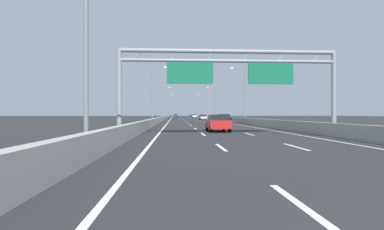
{
  "coord_description": "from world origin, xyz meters",
  "views": [
    {
      "loc": [
        -3.97,
        -1.45,
        1.59
      ],
      "look_at": [
        -0.97,
        50.79,
        1.38
      ],
      "focal_mm": 27.84,
      "sensor_mm": 36.0,
      "label": 1
    }
  ],
  "objects_px": {
    "streetlamp_left_mid": "(154,91)",
    "black_car": "(224,119)",
    "streetlamp_right_far": "(214,101)",
    "red_car": "(218,123)",
    "sign_gantry": "(229,70)",
    "streetlamp_left_near": "(92,23)",
    "streetlamp_right_mid": "(243,91)",
    "white_car": "(194,116)",
    "streetlamp_right_distant": "(203,105)",
    "blue_car": "(176,116)",
    "streetlamp_left_far": "(163,101)",
    "streetlamp_left_distant": "(166,105)",
    "silver_car": "(203,117)"
  },
  "relations": [
    {
      "from": "sign_gantry",
      "to": "red_car",
      "type": "distance_m",
      "value": 6.15
    },
    {
      "from": "black_car",
      "to": "blue_car",
      "type": "relative_size",
      "value": 1.06
    },
    {
      "from": "red_car",
      "to": "sign_gantry",
      "type": "bearing_deg",
      "value": -87.91
    },
    {
      "from": "streetlamp_left_distant",
      "to": "red_car",
      "type": "height_order",
      "value": "streetlamp_left_distant"
    },
    {
      "from": "streetlamp_left_near",
      "to": "streetlamp_right_mid",
      "type": "relative_size",
      "value": 1.0
    },
    {
      "from": "streetlamp_right_mid",
      "to": "streetlamp_right_distant",
      "type": "relative_size",
      "value": 1.0
    },
    {
      "from": "streetlamp_right_distant",
      "to": "silver_car",
      "type": "distance_m",
      "value": 45.6
    },
    {
      "from": "streetlamp_left_distant",
      "to": "silver_car",
      "type": "bearing_deg",
      "value": -76.53
    },
    {
      "from": "sign_gantry",
      "to": "black_car",
      "type": "xyz_separation_m",
      "value": [
        3.56,
        23.9,
        -4.03
      ]
    },
    {
      "from": "black_car",
      "to": "blue_car",
      "type": "bearing_deg",
      "value": 95.11
    },
    {
      "from": "streetlamp_left_near",
      "to": "red_car",
      "type": "xyz_separation_m",
      "value": [
        7.33,
        13.69,
        -4.61
      ]
    },
    {
      "from": "streetlamp_right_distant",
      "to": "black_car",
      "type": "bearing_deg",
      "value": -92.89
    },
    {
      "from": "streetlamp_right_mid",
      "to": "white_car",
      "type": "relative_size",
      "value": 2.19
    },
    {
      "from": "streetlamp_right_distant",
      "to": "silver_car",
      "type": "xyz_separation_m",
      "value": [
        -4.11,
        -45.17,
        -4.67
      ]
    },
    {
      "from": "sign_gantry",
      "to": "black_car",
      "type": "distance_m",
      "value": 24.49
    },
    {
      "from": "streetlamp_left_far",
      "to": "streetlamp_right_far",
      "type": "bearing_deg",
      "value": 0.0
    },
    {
      "from": "streetlamp_left_near",
      "to": "streetlamp_left_mid",
      "type": "distance_m",
      "value": 36.53
    },
    {
      "from": "streetlamp_left_distant",
      "to": "red_car",
      "type": "xyz_separation_m",
      "value": [
        7.33,
        -95.89,
        -4.61
      ]
    },
    {
      "from": "streetlamp_left_near",
      "to": "streetlamp_left_far",
      "type": "height_order",
      "value": "same"
    },
    {
      "from": "sign_gantry",
      "to": "streetlamp_right_mid",
      "type": "distance_m",
      "value": 28.47
    },
    {
      "from": "white_car",
      "to": "streetlamp_right_mid",
      "type": "bearing_deg",
      "value": -86.94
    },
    {
      "from": "black_car",
      "to": "silver_car",
      "type": "height_order",
      "value": "black_car"
    },
    {
      "from": "streetlamp_left_near",
      "to": "silver_car",
      "type": "distance_m",
      "value": 65.48
    },
    {
      "from": "streetlamp_left_near",
      "to": "streetlamp_left_far",
      "type": "xyz_separation_m",
      "value": [
        0.0,
        73.06,
        0.0
      ]
    },
    {
      "from": "streetlamp_right_distant",
      "to": "silver_car",
      "type": "relative_size",
      "value": 2.05
    },
    {
      "from": "silver_car",
      "to": "blue_car",
      "type": "relative_size",
      "value": 1.11
    },
    {
      "from": "blue_car",
      "to": "streetlamp_right_distant",
      "type": "bearing_deg",
      "value": -22.72
    },
    {
      "from": "streetlamp_left_near",
      "to": "white_car",
      "type": "xyz_separation_m",
      "value": [
        11.25,
        105.47,
        -4.67
      ]
    },
    {
      "from": "streetlamp_right_distant",
      "to": "blue_car",
      "type": "height_order",
      "value": "streetlamp_right_distant"
    },
    {
      "from": "streetlamp_left_near",
      "to": "black_car",
      "type": "height_order",
      "value": "streetlamp_left_near"
    },
    {
      "from": "streetlamp_left_mid",
      "to": "black_car",
      "type": "bearing_deg",
      "value": -17.92
    },
    {
      "from": "streetlamp_right_far",
      "to": "white_car",
      "type": "xyz_separation_m",
      "value": [
        -3.69,
        32.41,
        -4.67
      ]
    },
    {
      "from": "red_car",
      "to": "streetlamp_left_near",
      "type": "bearing_deg",
      "value": -118.17
    },
    {
      "from": "sign_gantry",
      "to": "silver_car",
      "type": "height_order",
      "value": "sign_gantry"
    },
    {
      "from": "streetlamp_left_mid",
      "to": "streetlamp_right_far",
      "type": "relative_size",
      "value": 1.0
    },
    {
      "from": "streetlamp_left_near",
      "to": "black_car",
      "type": "bearing_deg",
      "value": 71.44
    },
    {
      "from": "streetlamp_right_far",
      "to": "sign_gantry",
      "type": "bearing_deg",
      "value": -96.62
    },
    {
      "from": "streetlamp_right_distant",
      "to": "white_car",
      "type": "relative_size",
      "value": 2.19
    },
    {
      "from": "streetlamp_left_near",
      "to": "streetlamp_right_distant",
      "type": "distance_m",
      "value": 110.6
    },
    {
      "from": "streetlamp_right_far",
      "to": "silver_car",
      "type": "xyz_separation_m",
      "value": [
        -4.11,
        -8.65,
        -4.67
      ]
    },
    {
      "from": "red_car",
      "to": "black_car",
      "type": "distance_m",
      "value": 19.62
    },
    {
      "from": "streetlamp_left_far",
      "to": "blue_car",
      "type": "relative_size",
      "value": 2.28
    },
    {
      "from": "streetlamp_left_near",
      "to": "streetlamp_left_far",
      "type": "distance_m",
      "value": 73.06
    },
    {
      "from": "streetlamp_right_mid",
      "to": "silver_car",
      "type": "xyz_separation_m",
      "value": [
        -4.11,
        27.88,
        -4.67
      ]
    },
    {
      "from": "white_car",
      "to": "streetlamp_left_mid",
      "type": "bearing_deg",
      "value": -99.26
    },
    {
      "from": "streetlamp_left_far",
      "to": "streetlamp_right_far",
      "type": "height_order",
      "value": "same"
    },
    {
      "from": "black_car",
      "to": "silver_car",
      "type": "bearing_deg",
      "value": 90.43
    },
    {
      "from": "streetlamp_right_mid",
      "to": "sign_gantry",
      "type": "bearing_deg",
      "value": -105.14
    },
    {
      "from": "black_car",
      "to": "streetlamp_right_distant",
      "type": "bearing_deg",
      "value": 87.11
    },
    {
      "from": "sign_gantry",
      "to": "streetlamp_left_distant",
      "type": "height_order",
      "value": "streetlamp_left_distant"
    }
  ]
}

